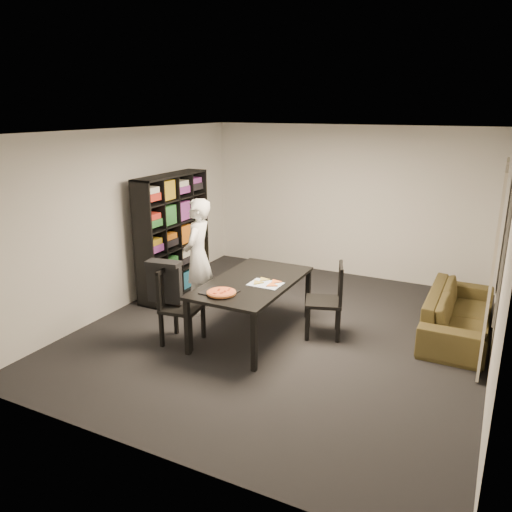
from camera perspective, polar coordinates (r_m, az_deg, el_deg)
The scene contains 16 objects.
room at distance 6.29m, azimuth 3.29°, elevation 2.12°, with size 5.01×5.51×2.61m.
window_pane at distance 6.35m, azimuth 26.70°, elevation 2.35°, with size 0.02×1.40×1.60m, color black.
window_frame at distance 6.35m, azimuth 26.66°, elevation 2.35°, with size 0.03×1.52×1.72m, color white.
curtain_left at distance 5.94m, azimuth 25.38°, elevation -1.91°, with size 0.03×0.70×2.25m, color beige.
curtain_right at distance 6.94m, azimuth 25.69°, elevation 0.57°, with size 0.03×0.70×2.25m, color beige.
bookshelf at distance 7.93m, azimuth -9.45°, elevation 2.37°, with size 0.35×1.50×1.90m, color black.
dining_table at distance 6.40m, azimuth -0.40°, elevation -3.42°, with size 0.99×1.79×0.74m.
chair_left at distance 6.34m, azimuth -9.25°, elevation -5.01°, with size 0.52×0.52×0.98m.
chair_right at distance 6.49m, azimuth 8.58°, elevation -4.47°, with size 0.58×0.58×0.98m.
draped_jacket at distance 6.31m, azimuth -10.44°, elevation -2.74°, with size 0.46×0.25×0.54m.
person at distance 7.16m, azimuth -6.67°, elevation -0.04°, with size 0.61×0.40×1.66m, color white.
baking_tray at distance 6.00m, azimuth -4.21°, elevation -4.14°, with size 0.40×0.32×0.01m, color black.
pepperoni_pizza at distance 5.93m, azimuth -3.98°, elevation -4.18°, with size 0.35×0.35×0.03m.
kitchen_towel at distance 6.26m, azimuth 1.09°, elevation -3.23°, with size 0.40×0.30×0.01m, color white.
pizza_slices at distance 6.30m, azimuth 1.26°, elevation -2.99°, with size 0.37×0.31×0.01m, color #E29546, non-canonical shape.
sofa at distance 7.09m, azimuth 22.15°, elevation -6.06°, with size 1.97×0.77×0.58m, color #3D3B18.
Camera 1 is at (2.39, -5.60, 2.88)m, focal length 35.00 mm.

